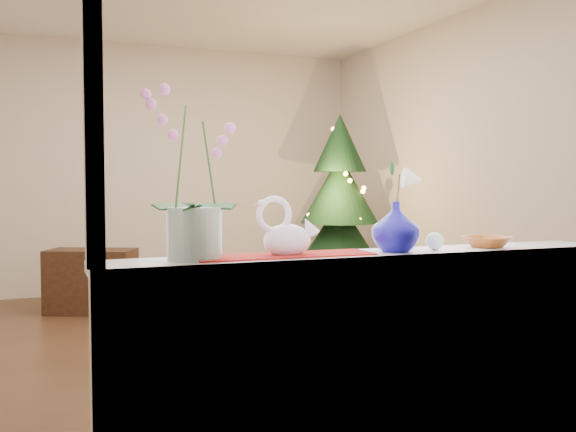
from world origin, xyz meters
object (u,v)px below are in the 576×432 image
Objects in this scene: orchid_pot at (194,173)px; paperweight at (435,241)px; xmas_tree at (340,208)px; amber_dish at (487,243)px; swan at (287,228)px; side_table at (91,281)px; blue_vase at (396,223)px.

orchid_pot is 1.04m from paperweight.
orchid_pot is 0.33× the size of xmas_tree.
xmas_tree reaches higher than amber_dish.
xmas_tree is at bearing 81.92° from swan.
paperweight reaches higher than amber_dish.
swan reaches higher than side_table.
xmas_tree is at bearing 17.33° from side_table.
paperweight is at bearing -110.10° from xmas_tree.
amber_dish is at bearing -106.14° from xmas_tree.
orchid_pot is 8.53× the size of paperweight.
paperweight is at bearing -2.29° from orchid_pot.
blue_vase is at bearing -112.70° from xmas_tree.
paperweight is at bearing -0.71° from blue_vase.
xmas_tree is 2.42× the size of side_table.
swan is (0.36, -0.01, -0.21)m from orchid_pot.
paperweight is (1.00, -0.04, -0.28)m from orchid_pot.
swan is 0.33× the size of side_table.
side_table is (-0.08, 3.84, -0.94)m from orchid_pot.
paperweight is 3.79m from xmas_tree.
orchid_pot is 4.22m from xmas_tree.
amber_dish is at bearing -1.35° from orchid_pot.
amber_dish is at bearing 19.69° from swan.
swan is at bearing 178.87° from amber_dish.
amber_dish reaches higher than side_table.
amber_dish is (0.46, 0.01, -0.10)m from blue_vase.
blue_vase is (0.46, -0.03, 0.01)m from swan.
blue_vase is 3.86m from xmas_tree.
orchid_pot is at bearing 178.65° from amber_dish.
swan is at bearing 176.79° from blue_vase.
orchid_pot reaches higher than paperweight.
blue_vase is at bearing -2.65° from orchid_pot.
orchid_pot is 0.41m from swan.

